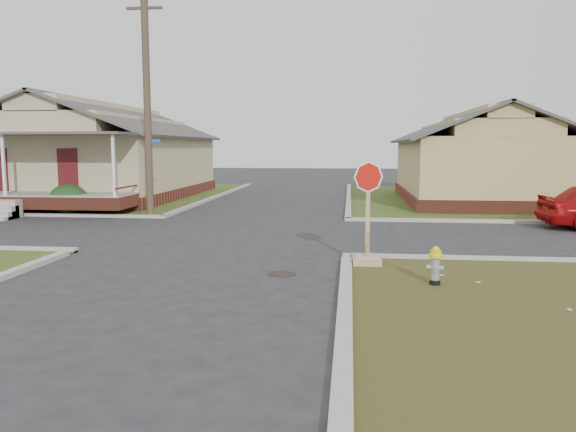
# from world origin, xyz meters

# --- Properties ---
(ground) EXTENTS (120.00, 120.00, 0.00)m
(ground) POSITION_xyz_m (0.00, 0.00, 0.00)
(ground) COLOR #262629
(ground) RESTS_ON ground
(verge_far_left) EXTENTS (19.00, 19.00, 0.05)m
(verge_far_left) POSITION_xyz_m (-13.00, 18.00, 0.03)
(verge_far_left) COLOR #2D4518
(verge_far_left) RESTS_ON ground
(curbs) EXTENTS (80.00, 40.00, 0.12)m
(curbs) POSITION_xyz_m (0.00, 5.00, 0.00)
(curbs) COLOR #B0AA9F
(curbs) RESTS_ON ground
(manhole) EXTENTS (0.64, 0.64, 0.01)m
(manhole) POSITION_xyz_m (2.20, -0.50, 0.01)
(manhole) COLOR black
(manhole) RESTS_ON ground
(corner_house) EXTENTS (10.10, 15.50, 5.30)m
(corner_house) POSITION_xyz_m (-10.00, 16.68, 2.28)
(corner_house) COLOR brown
(corner_house) RESTS_ON ground
(side_house_yellow) EXTENTS (7.60, 11.60, 4.70)m
(side_house_yellow) POSITION_xyz_m (10.00, 16.50, 2.19)
(side_house_yellow) COLOR brown
(side_house_yellow) RESTS_ON ground
(utility_pole) EXTENTS (1.80, 0.28, 9.00)m
(utility_pole) POSITION_xyz_m (-4.20, 8.90, 4.66)
(utility_pole) COLOR #453727
(utility_pole) RESTS_ON ground
(fire_hydrant) EXTENTS (0.29, 0.29, 0.78)m
(fire_hydrant) POSITION_xyz_m (5.36, -1.29, 0.48)
(fire_hydrant) COLOR black
(fire_hydrant) RESTS_ON ground
(stop_sign) EXTENTS (0.68, 0.67, 2.40)m
(stop_sign) POSITION_xyz_m (4.08, 0.57, 0.57)
(stop_sign) COLOR tan
(stop_sign) RESTS_ON ground
(hedge_right) EXTENTS (1.52, 1.25, 1.16)m
(hedge_right) POSITION_xyz_m (-7.83, 9.34, 0.63)
(hedge_right) COLOR #133415
(hedge_right) RESTS_ON verge_far_left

